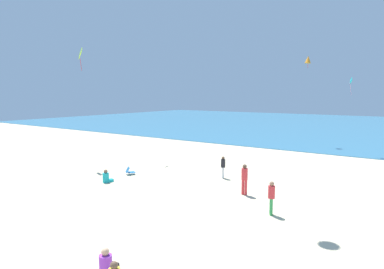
{
  "coord_description": "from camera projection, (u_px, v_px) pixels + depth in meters",
  "views": [
    {
      "loc": [
        8.8,
        -5.69,
        5.39
      ],
      "look_at": [
        0.0,
        6.96,
        3.52
      ],
      "focal_mm": 31.29,
      "sensor_mm": 36.0,
      "label": 1
    }
  ],
  "objects": [
    {
      "name": "ground_plane",
      "position": [
        223.0,
        192.0,
        18.43
      ],
      "size": [
        120.0,
        120.0,
        0.0
      ],
      "primitive_type": "plane",
      "color": "beige"
    },
    {
      "name": "ocean_water",
      "position": [
        359.0,
        127.0,
        55.45
      ],
      "size": [
        120.0,
        60.0,
        0.05
      ],
      "primitive_type": "cube",
      "color": "teal",
      "rests_on": "ground_plane"
    },
    {
      "name": "beach_chair_far_left",
      "position": [
        130.0,
        171.0,
        22.5
      ],
      "size": [
        0.73,
        0.76,
        0.52
      ],
      "rotation": [
        0.0,
        0.0,
        0.99
      ],
      "color": "#2370B2",
      "rests_on": "ground_plane"
    },
    {
      "name": "person_2",
      "position": [
        107.0,
        264.0,
        10.07
      ],
      "size": [
        0.45,
        0.7,
        0.83
      ],
      "rotation": [
        0.0,
        0.0,
        1.73
      ],
      "color": "purple",
      "rests_on": "ground_plane"
    },
    {
      "name": "person_3",
      "position": [
        271.0,
        196.0,
        14.92
      ],
      "size": [
        0.41,
        0.41,
        1.54
      ],
      "rotation": [
        0.0,
        0.0,
        0.45
      ],
      "color": "green",
      "rests_on": "ground_plane"
    },
    {
      "name": "person_5",
      "position": [
        223.0,
        166.0,
        21.5
      ],
      "size": [
        0.36,
        0.36,
        1.42
      ],
      "rotation": [
        0.0,
        0.0,
        3.46
      ],
      "color": "white",
      "rests_on": "ground_plane"
    },
    {
      "name": "person_6",
      "position": [
        244.0,
        177.0,
        17.9
      ],
      "size": [
        0.37,
        0.37,
        1.67
      ],
      "rotation": [
        0.0,
        0.0,
        4.57
      ],
      "color": "red",
      "rests_on": "ground_plane"
    },
    {
      "name": "person_7",
      "position": [
        106.0,
        178.0,
        20.51
      ],
      "size": [
        0.53,
        0.72,
        0.81
      ],
      "rotation": [
        0.0,
        0.0,
        1.23
      ],
      "color": "#19ADB2",
      "rests_on": "ground_plane"
    },
    {
      "name": "kite_orange",
      "position": [
        308.0,
        60.0,
        35.28
      ],
      "size": [
        0.81,
        0.85,
        1.31
      ],
      "rotation": [
        0.0,
        0.0,
        6.0
      ],
      "color": "orange"
    },
    {
      "name": "kite_teal",
      "position": [
        351.0,
        82.0,
        29.86
      ],
      "size": [
        0.27,
        0.58,
        1.59
      ],
      "rotation": [
        0.0,
        0.0,
        2.19
      ],
      "color": "#1EADAD"
    },
    {
      "name": "kite_lime",
      "position": [
        80.0,
        54.0,
        25.22
      ],
      "size": [
        0.84,
        0.5,
        1.76
      ],
      "rotation": [
        0.0,
        0.0,
        2.93
      ],
      "color": "#99DB33"
    }
  ]
}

